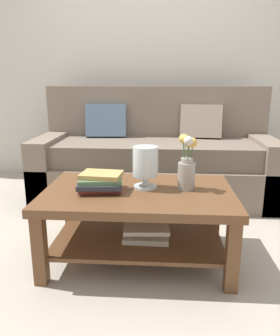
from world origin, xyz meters
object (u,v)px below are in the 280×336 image
(couch, at_px, (155,159))
(coffee_table, at_px, (139,210))
(flower_pitcher, at_px, (187,165))
(book_stack_main, at_px, (100,182))
(glass_hurricane_vase, at_px, (145,163))

(couch, relative_size, coffee_table, 1.92)
(coffee_table, bearing_deg, couch, 86.68)
(couch, relative_size, flower_pitcher, 6.58)
(couch, distance_m, flower_pitcher, 1.24)
(coffee_table, height_order, book_stack_main, book_stack_main)
(coffee_table, distance_m, book_stack_main, 0.30)
(book_stack_main, height_order, flower_pitcher, flower_pitcher)
(coffee_table, xyz_separation_m, flower_pitcher, (0.29, 0.04, 0.28))
(glass_hurricane_vase, bearing_deg, coffee_table, -126.99)
(coffee_table, distance_m, flower_pitcher, 0.41)
(book_stack_main, xyz_separation_m, flower_pitcher, (0.52, 0.07, 0.09))
(couch, distance_m, book_stack_main, 1.31)
(flower_pitcher, bearing_deg, coffee_table, -171.32)
(book_stack_main, bearing_deg, flower_pitcher, 8.12)
(book_stack_main, height_order, glass_hurricane_vase, glass_hurricane_vase)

